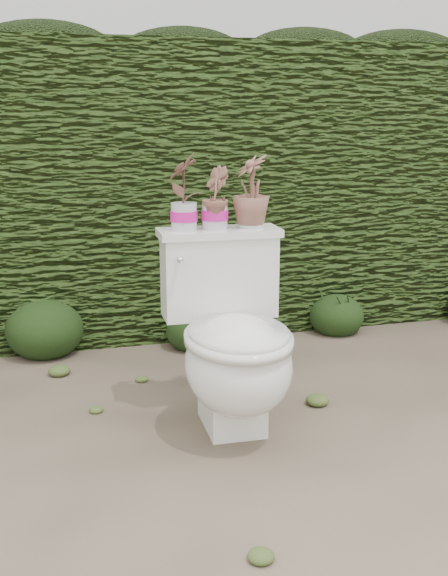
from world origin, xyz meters
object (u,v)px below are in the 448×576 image
object	(u,v)px
potted_plant_left	(184,193)
potted_plant_center	(215,200)
potted_plant_right	(251,193)
toilet	(233,344)

from	to	relation	value
potted_plant_left	potted_plant_center	distance (m)	0.13
potted_plant_left	potted_plant_right	distance (m)	0.28
toilet	potted_plant_center	distance (m)	0.59
potted_plant_left	potted_plant_center	xyz separation A→B (m)	(0.13, -0.00, -0.03)
potted_plant_left	potted_plant_right	xyz separation A→B (m)	(0.28, -0.01, -0.01)
toilet	potted_plant_left	world-z (taller)	potted_plant_left
toilet	potted_plant_center	world-z (taller)	potted_plant_center
potted_plant_right	toilet	bearing A→B (deg)	-35.82
toilet	potted_plant_right	size ratio (longest dim) A/B	2.74
potted_plant_left	potted_plant_right	world-z (taller)	potted_plant_left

